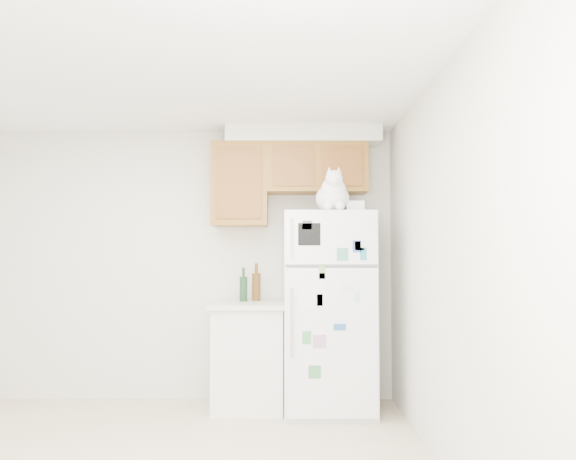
{
  "coord_description": "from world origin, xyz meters",
  "views": [
    {
      "loc": [
        0.93,
        -3.26,
        1.31
      ],
      "look_at": [
        0.94,
        1.55,
        1.55
      ],
      "focal_mm": 35.0,
      "sensor_mm": 36.0,
      "label": 1
    }
  ],
  "objects_px": {
    "storage_box_back": "(353,209)",
    "bottle_amber": "(256,282)",
    "base_counter": "(249,355)",
    "storage_box_front": "(355,207)",
    "refrigerator": "(328,311)",
    "cat": "(333,196)",
    "bottle_green": "(243,284)"
  },
  "relations": [
    {
      "from": "storage_box_back",
      "to": "bottle_amber",
      "type": "distance_m",
      "value": 1.1
    },
    {
      "from": "base_counter",
      "to": "storage_box_front",
      "type": "height_order",
      "value": "storage_box_front"
    },
    {
      "from": "refrigerator",
      "to": "bottle_amber",
      "type": "height_order",
      "value": "refrigerator"
    },
    {
      "from": "refrigerator",
      "to": "bottle_amber",
      "type": "bearing_deg",
      "value": 157.53
    },
    {
      "from": "refrigerator",
      "to": "cat",
      "type": "relative_size",
      "value": 3.31
    },
    {
      "from": "refrigerator",
      "to": "storage_box_back",
      "type": "distance_m",
      "value": 0.94
    },
    {
      "from": "refrigerator",
      "to": "storage_box_front",
      "type": "relative_size",
      "value": 11.33
    },
    {
      "from": "base_counter",
      "to": "bottle_amber",
      "type": "xyz_separation_m",
      "value": [
        0.05,
        0.19,
        0.63
      ]
    },
    {
      "from": "cat",
      "to": "base_counter",
      "type": "bearing_deg",
      "value": 161.67
    },
    {
      "from": "refrigerator",
      "to": "bottle_green",
      "type": "bearing_deg",
      "value": 165.84
    },
    {
      "from": "bottle_green",
      "to": "cat",
      "type": "bearing_deg",
      "value": -24.41
    },
    {
      "from": "cat",
      "to": "bottle_amber",
      "type": "bearing_deg",
      "value": 147.32
    },
    {
      "from": "refrigerator",
      "to": "bottle_green",
      "type": "height_order",
      "value": "refrigerator"
    },
    {
      "from": "cat",
      "to": "bottle_amber",
      "type": "xyz_separation_m",
      "value": [
        -0.67,
        0.43,
        -0.74
      ]
    },
    {
      "from": "refrigerator",
      "to": "storage_box_back",
      "type": "height_order",
      "value": "storage_box_back"
    },
    {
      "from": "storage_box_back",
      "to": "bottle_amber",
      "type": "height_order",
      "value": "storage_box_back"
    },
    {
      "from": "refrigerator",
      "to": "storage_box_front",
      "type": "distance_m",
      "value": 0.93
    },
    {
      "from": "storage_box_back",
      "to": "bottle_amber",
      "type": "xyz_separation_m",
      "value": [
        -0.87,
        0.13,
        -0.66
      ]
    },
    {
      "from": "refrigerator",
      "to": "cat",
      "type": "xyz_separation_m",
      "value": [
        0.03,
        -0.16,
        0.98
      ]
    },
    {
      "from": "storage_box_back",
      "to": "cat",
      "type": "bearing_deg",
      "value": -135.87
    },
    {
      "from": "bottle_green",
      "to": "bottle_amber",
      "type": "relative_size",
      "value": 0.89
    },
    {
      "from": "storage_box_front",
      "to": "cat",
      "type": "bearing_deg",
      "value": -167.4
    },
    {
      "from": "refrigerator",
      "to": "bottle_green",
      "type": "relative_size",
      "value": 5.6
    },
    {
      "from": "cat",
      "to": "bottle_amber",
      "type": "height_order",
      "value": "cat"
    },
    {
      "from": "storage_box_back",
      "to": "bottle_amber",
      "type": "relative_size",
      "value": 0.53
    },
    {
      "from": "base_counter",
      "to": "bottle_green",
      "type": "distance_m",
      "value": 0.62
    },
    {
      "from": "storage_box_back",
      "to": "base_counter",
      "type": "bearing_deg",
      "value": 171.54
    },
    {
      "from": "base_counter",
      "to": "cat",
      "type": "relative_size",
      "value": 1.79
    },
    {
      "from": "cat",
      "to": "storage_box_front",
      "type": "bearing_deg",
      "value": 10.06
    },
    {
      "from": "storage_box_back",
      "to": "storage_box_front",
      "type": "bearing_deg",
      "value": -104.52
    },
    {
      "from": "cat",
      "to": "bottle_amber",
      "type": "distance_m",
      "value": 1.09
    },
    {
      "from": "storage_box_back",
      "to": "storage_box_front",
      "type": "height_order",
      "value": "storage_box_back"
    }
  ]
}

